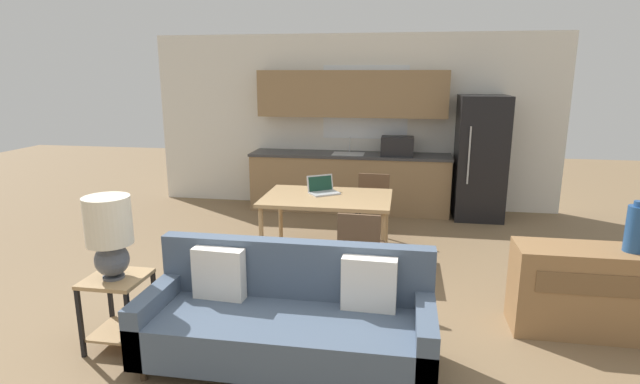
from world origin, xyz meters
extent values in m
plane|color=#7F6647|center=(0.00, 0.00, 0.00)|extent=(20.00, 20.00, 0.00)
cube|color=silver|center=(0.00, 4.63, 1.35)|extent=(6.40, 0.06, 2.70)
cube|color=white|center=(0.20, 4.59, 1.66)|extent=(1.32, 0.01, 1.12)
cube|color=#8E704C|center=(0.00, 4.29, 0.43)|extent=(3.04, 0.62, 0.86)
cube|color=#38383A|center=(0.00, 4.29, 0.88)|extent=(3.07, 0.65, 0.04)
cube|color=#B2B5B7|center=(-0.02, 4.24, 0.90)|extent=(0.48, 0.36, 0.01)
cylinder|color=#B7BABC|center=(-0.02, 4.41, 1.02)|extent=(0.02, 0.02, 0.24)
cube|color=#8E704C|center=(0.00, 4.43, 1.80)|extent=(2.89, 0.34, 0.70)
cube|color=black|center=(0.72, 4.24, 1.04)|extent=(0.48, 0.36, 0.28)
cube|color=black|center=(1.93, 4.21, 0.90)|extent=(0.69, 0.73, 1.80)
cylinder|color=silver|center=(1.72, 3.83, 0.99)|extent=(0.02, 0.02, 0.81)
cube|color=tan|center=(-0.01, 2.09, 0.74)|extent=(1.43, 0.98, 0.04)
cylinder|color=tan|center=(-0.66, 1.66, 0.36)|extent=(0.05, 0.05, 0.72)
cylinder|color=tan|center=(0.64, 1.66, 0.36)|extent=(0.05, 0.05, 0.72)
cylinder|color=tan|center=(-0.66, 2.52, 0.36)|extent=(0.05, 0.05, 0.72)
cylinder|color=tan|center=(0.64, 2.52, 0.36)|extent=(0.05, 0.05, 0.72)
cylinder|color=#3D2D1E|center=(-0.93, -0.41, 0.05)|extent=(0.05, 0.05, 0.10)
cylinder|color=#3D2D1E|center=(-0.93, 0.23, 0.05)|extent=(0.05, 0.05, 0.10)
cylinder|color=#3D2D1E|center=(0.98, 0.23, 0.05)|extent=(0.05, 0.05, 0.10)
cube|color=#47566B|center=(0.03, -0.09, 0.26)|extent=(2.11, 0.80, 0.31)
cube|color=#47566B|center=(0.03, 0.24, 0.48)|extent=(2.11, 0.14, 0.77)
cube|color=#47566B|center=(-0.96, -0.09, 0.33)|extent=(0.14, 0.80, 0.45)
cube|color=#47566B|center=(1.01, -0.09, 0.33)|extent=(0.14, 0.80, 0.45)
cube|color=silver|center=(-0.54, 0.11, 0.61)|extent=(0.41, 0.14, 0.40)
cube|color=silver|center=(0.61, 0.11, 0.61)|extent=(0.40, 0.13, 0.40)
cube|color=tan|center=(-1.33, -0.02, 0.57)|extent=(0.44, 0.44, 0.03)
cube|color=tan|center=(-1.33, -0.02, 0.13)|extent=(0.39, 0.39, 0.02)
cube|color=black|center=(-1.53, -0.22, 0.28)|extent=(0.03, 0.03, 0.55)
cube|color=black|center=(-1.13, -0.22, 0.28)|extent=(0.03, 0.03, 0.55)
cube|color=black|center=(-1.53, 0.18, 0.28)|extent=(0.03, 0.03, 0.55)
cube|color=black|center=(-1.13, 0.18, 0.28)|extent=(0.03, 0.03, 0.55)
cylinder|color=#4C515B|center=(-1.33, -0.04, 0.59)|extent=(0.16, 0.16, 0.02)
sphere|color=#4C515B|center=(-1.33, -0.04, 0.73)|extent=(0.26, 0.26, 0.26)
cylinder|color=beige|center=(-1.33, -0.04, 1.04)|extent=(0.34, 0.34, 0.36)
cube|color=olive|center=(2.37, 0.83, 0.37)|extent=(1.21, 0.45, 0.73)
cube|color=brown|center=(2.37, 0.60, 0.51)|extent=(0.97, 0.01, 0.18)
cylinder|color=#234C84|center=(2.64, 0.81, 0.92)|extent=(0.15, 0.15, 0.37)
cylinder|color=#234C84|center=(2.64, 0.81, 1.12)|extent=(0.08, 0.08, 0.04)
cube|color=brown|center=(0.45, 1.30, 0.46)|extent=(0.44, 0.44, 0.04)
cube|color=brown|center=(0.44, 1.11, 0.66)|extent=(0.40, 0.05, 0.37)
cylinder|color=black|center=(0.62, 1.46, 0.22)|extent=(0.03, 0.03, 0.44)
cylinder|color=black|center=(0.28, 1.48, 0.22)|extent=(0.03, 0.03, 0.44)
cylinder|color=black|center=(0.61, 1.12, 0.22)|extent=(0.03, 0.03, 0.44)
cylinder|color=black|center=(0.27, 1.14, 0.22)|extent=(0.03, 0.03, 0.44)
cube|color=brown|center=(0.45, 2.83, 0.46)|extent=(0.44, 0.44, 0.04)
cube|color=brown|center=(0.46, 3.02, 0.66)|extent=(0.40, 0.05, 0.37)
cylinder|color=black|center=(0.27, 2.66, 0.22)|extent=(0.03, 0.03, 0.44)
cylinder|color=black|center=(0.61, 2.65, 0.22)|extent=(0.03, 0.03, 0.44)
cylinder|color=black|center=(0.28, 3.00, 0.22)|extent=(0.03, 0.03, 0.44)
cylinder|color=black|center=(0.62, 2.99, 0.22)|extent=(0.03, 0.03, 0.44)
cube|color=#B7BABC|center=(-0.06, 2.20, 0.77)|extent=(0.39, 0.36, 0.02)
cube|color=#B7BABC|center=(-0.13, 2.30, 0.86)|extent=(0.29, 0.22, 0.20)
cube|color=#143828|center=(-0.12, 2.29, 0.86)|extent=(0.26, 0.19, 0.17)
camera|label=1|loc=(0.82, -3.28, 2.11)|focal=28.00mm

